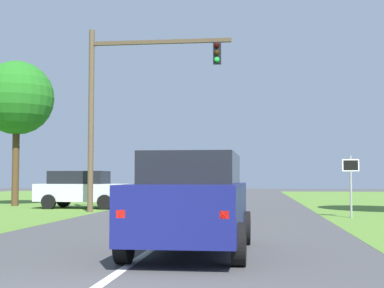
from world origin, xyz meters
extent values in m
plane|color=#424244|center=(0.00, 9.58, 0.00)|extent=(120.00, 120.00, 0.00)
cube|color=navy|center=(0.87, 5.38, 0.85)|extent=(1.99, 4.91, 0.98)
cube|color=black|center=(0.87, 5.63, 1.63)|extent=(1.74, 3.05, 0.59)
cube|color=red|center=(0.04, 2.97, 0.90)|extent=(0.14, 0.06, 0.12)
cube|color=red|center=(1.63, 2.96, 0.90)|extent=(0.14, 0.06, 0.12)
cylinder|color=black|center=(-0.09, 6.91, 0.36)|extent=(0.24, 0.72, 0.72)
cylinder|color=black|center=(1.85, 6.89, 0.36)|extent=(0.24, 0.72, 0.72)
cylinder|color=black|center=(-0.12, 3.88, 0.36)|extent=(0.24, 0.72, 0.72)
cylinder|color=black|center=(1.82, 3.85, 0.36)|extent=(0.24, 0.72, 0.72)
cube|color=silver|center=(0.31, 13.03, 0.82)|extent=(2.09, 5.63, 0.83)
cube|color=black|center=(0.30, 12.75, 1.55)|extent=(1.76, 2.17, 0.63)
cube|color=#B8B8B8|center=(0.26, 11.30, 1.33)|extent=(1.90, 2.17, 0.20)
cube|color=red|center=(-0.56, 10.29, 0.86)|extent=(0.14, 0.06, 0.12)
cube|color=red|center=(1.03, 10.25, 0.86)|extent=(0.14, 0.06, 0.12)
cylinder|color=black|center=(-0.61, 14.78, 0.40)|extent=(0.25, 0.81, 0.80)
cylinder|color=black|center=(1.33, 14.73, 0.40)|extent=(0.25, 0.81, 0.80)
cylinder|color=black|center=(-0.70, 11.32, 0.40)|extent=(0.25, 0.81, 0.80)
cylinder|color=black|center=(1.23, 11.27, 0.40)|extent=(0.25, 0.81, 0.80)
cylinder|color=brown|center=(-4.93, 17.82, 3.91)|extent=(0.24, 0.24, 7.81)
cube|color=#4C3D2B|center=(-1.92, 17.82, 7.21)|extent=(6.01, 0.16, 0.16)
cube|color=black|center=(0.48, 17.82, 6.66)|extent=(0.32, 0.28, 0.90)
sphere|color=black|center=(0.48, 17.67, 6.96)|extent=(0.22, 0.22, 0.22)
sphere|color=black|center=(0.48, 17.67, 6.66)|extent=(0.22, 0.22, 0.22)
sphere|color=#1ED83F|center=(0.48, 17.67, 6.36)|extent=(0.22, 0.22, 0.22)
cylinder|color=gray|center=(5.50, 15.52, 1.13)|extent=(0.08, 0.08, 2.25)
cube|color=white|center=(5.50, 15.49, 1.90)|extent=(0.60, 0.03, 0.44)
cube|color=black|center=(5.50, 15.47, 1.90)|extent=(0.52, 0.01, 0.36)
cube|color=silver|center=(-6.09, 20.58, 0.75)|extent=(4.38, 2.01, 0.82)
cube|color=black|center=(-6.31, 20.58, 1.46)|extent=(2.65, 1.73, 0.61)
cube|color=red|center=(-3.99, 19.74, 0.79)|extent=(0.06, 0.14, 0.12)
cube|color=red|center=(-3.94, 21.27, 0.79)|extent=(0.06, 0.14, 0.12)
cylinder|color=black|center=(-7.46, 19.69, 0.34)|extent=(0.69, 0.25, 0.68)
cylinder|color=black|center=(-7.40, 21.55, 0.34)|extent=(0.69, 0.25, 0.68)
cylinder|color=black|center=(-4.79, 19.60, 0.34)|extent=(0.69, 0.25, 0.68)
cylinder|color=black|center=(-4.72, 21.46, 0.34)|extent=(0.69, 0.25, 0.68)
cylinder|color=#4C351E|center=(-10.28, 22.35, 2.08)|extent=(0.36, 0.36, 4.16)
sphere|color=#216B1D|center=(-10.28, 22.35, 5.60)|extent=(3.83, 3.83, 3.83)
camera|label=1|loc=(2.13, -5.55, 1.45)|focal=52.88mm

